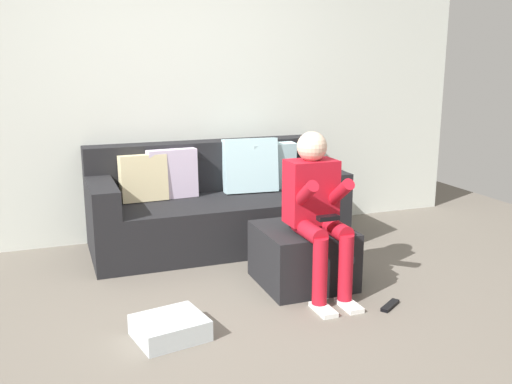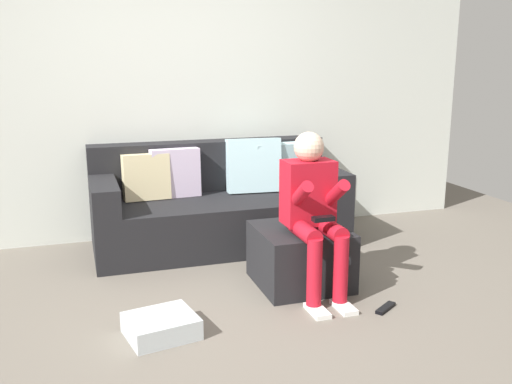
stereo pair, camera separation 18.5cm
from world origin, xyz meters
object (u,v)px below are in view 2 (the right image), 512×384
at_px(couch_sectional, 218,205).
at_px(person_seated, 313,204).
at_px(storage_bin, 161,326).
at_px(remote_near_ottoman, 386,308).
at_px(ottoman, 300,256).

bearing_deg(couch_sectional, person_seated, -74.75).
bearing_deg(storage_bin, couch_sectional, 64.86).
distance_m(storage_bin, remote_near_ottoman, 1.41).
bearing_deg(ottoman, remote_near_ottoman, -57.86).
bearing_deg(remote_near_ottoman, person_seated, 96.26).
bearing_deg(couch_sectional, storage_bin, -115.14).
distance_m(person_seated, remote_near_ottoman, 0.80).
relative_size(person_seated, remote_near_ottoman, 5.58).
xyz_separation_m(ottoman, storage_bin, (-1.05, -0.47, -0.14)).
height_order(ottoman, remote_near_ottoman, ottoman).
height_order(couch_sectional, remote_near_ottoman, couch_sectional).
xyz_separation_m(storage_bin, remote_near_ottoman, (1.40, -0.09, -0.05)).
bearing_deg(couch_sectional, remote_near_ottoman, -67.56).
bearing_deg(remote_near_ottoman, couch_sectional, 78.45).
xyz_separation_m(person_seated, remote_near_ottoman, (0.34, -0.40, -0.61)).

